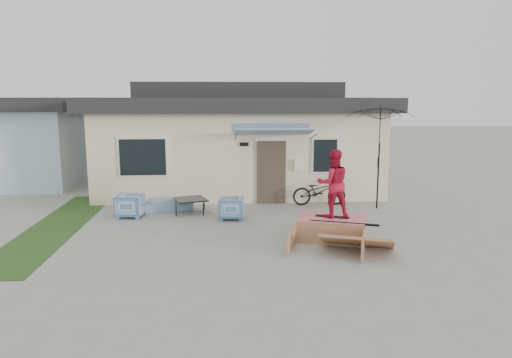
{
  "coord_description": "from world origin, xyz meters",
  "views": [
    {
      "loc": [
        -0.6,
        -11.06,
        3.54
      ],
      "look_at": [
        0.3,
        1.8,
        1.3
      ],
      "focal_mm": 33.33,
      "sensor_mm": 36.0,
      "label": 1
    }
  ],
  "objects": [
    {
      "name": "skater",
      "position": [
        2.12,
        0.36,
        1.45
      ],
      "size": [
        0.86,
        0.68,
        1.7
      ],
      "primitive_type": "imported",
      "rotation": [
        0.0,
        0.0,
        3.19
      ],
      "color": "#B5152E",
      "rests_on": "skateboard"
    },
    {
      "name": "skate_ramp",
      "position": [
        2.1,
        0.31,
        0.27
      ],
      "size": [
        2.27,
        2.61,
        0.55
      ],
      "primitive_type": null,
      "rotation": [
        0.0,
        0.0,
        -0.33
      ],
      "color": "#996745",
      "rests_on": "ground"
    },
    {
      "name": "loveseat",
      "position": [
        -2.35,
        3.66,
        0.3
      ],
      "size": [
        1.59,
        0.88,
        0.59
      ],
      "primitive_type": "imported",
      "rotation": [
        0.0,
        0.0,
        3.45
      ],
      "color": "#2D5C94",
      "rests_on": "ground"
    },
    {
      "name": "bicycle",
      "position": [
        2.55,
        4.1,
        0.57
      ],
      "size": [
        1.78,
        0.64,
        1.13
      ],
      "primitive_type": "imported",
      "rotation": [
        0.0,
        0.0,
        1.58
      ],
      "color": "black",
      "rests_on": "ground"
    },
    {
      "name": "armchair_right",
      "position": [
        -0.39,
        2.47,
        0.36
      ],
      "size": [
        0.71,
        0.75,
        0.72
      ],
      "primitive_type": "imported",
      "rotation": [
        0.0,
        0.0,
        -1.66
      ],
      "color": "#2D5C94",
      "rests_on": "ground"
    },
    {
      "name": "house",
      "position": [
        0.0,
        7.99,
        1.94
      ],
      "size": [
        10.8,
        8.49,
        4.1
      ],
      "color": "beige",
      "rests_on": "ground"
    },
    {
      "name": "patio_umbrella",
      "position": [
        4.31,
        3.5,
        1.75
      ],
      "size": [
        2.56,
        2.43,
        2.2
      ],
      "color": "black",
      "rests_on": "ground"
    },
    {
      "name": "coffee_table",
      "position": [
        -1.62,
        3.32,
        0.22
      ],
      "size": [
        1.15,
        1.15,
        0.45
      ],
      "primitive_type": "cube",
      "rotation": [
        0.0,
        0.0,
        0.33
      ],
      "color": "black",
      "rests_on": "ground"
    },
    {
      "name": "skateboard",
      "position": [
        2.12,
        0.36,
        0.57
      ],
      "size": [
        0.86,
        0.53,
        0.05
      ],
      "primitive_type": "cube",
      "rotation": [
        0.0,
        0.0,
        -0.41
      ],
      "color": "black",
      "rests_on": "skate_ramp"
    },
    {
      "name": "ground",
      "position": [
        0.0,
        0.0,
        0.0
      ],
      "size": [
        90.0,
        90.0,
        0.0
      ],
      "primitive_type": "plane",
      "color": "gray",
      "rests_on": "ground"
    },
    {
      "name": "grass_strip",
      "position": [
        -5.2,
        2.0,
        0.0
      ],
      "size": [
        1.4,
        8.0,
        0.01
      ],
      "primitive_type": "cube",
      "color": "#24441A",
      "rests_on": "ground"
    },
    {
      "name": "armchair_left",
      "position": [
        -3.37,
        2.93,
        0.38
      ],
      "size": [
        0.77,
        0.81,
        0.77
      ],
      "primitive_type": "imported",
      "rotation": [
        0.0,
        0.0,
        1.47
      ],
      "color": "#2D5C94",
      "rests_on": "ground"
    }
  ]
}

